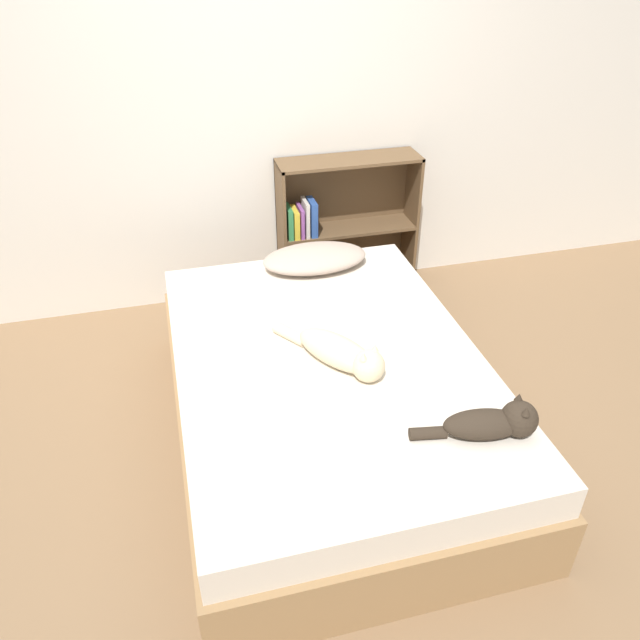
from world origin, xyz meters
The scene contains 7 objects.
ground_plane centered at (0.00, 0.00, 0.00)m, with size 8.00×8.00×0.00m, color #846647.
wall_back centered at (0.00, 1.52, 1.25)m, with size 8.00×0.06×2.50m.
bed centered at (0.00, 0.00, 0.24)m, with size 1.45×2.08×0.49m.
pillow centered at (0.15, 0.84, 0.55)m, with size 0.61×0.34×0.12m.
cat_light centered at (0.04, -0.09, 0.56)m, with size 0.43×0.56×0.17m.
cat_dark centered at (0.50, -0.67, 0.56)m, with size 0.51×0.19×0.17m.
bookshelf centered at (0.46, 1.39, 0.48)m, with size 0.91×0.26×0.94m.
Camera 1 is at (-0.63, -2.25, 2.26)m, focal length 35.00 mm.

